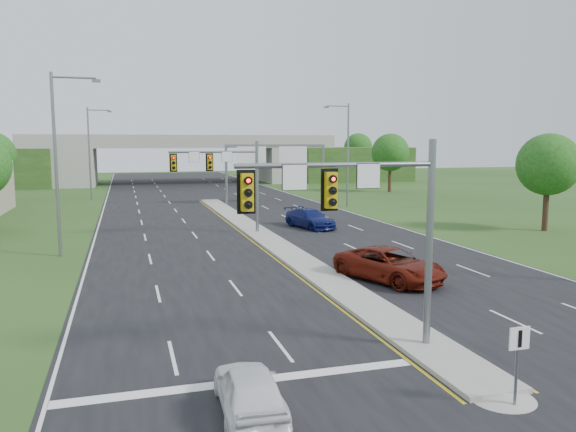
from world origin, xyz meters
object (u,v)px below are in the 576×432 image
(signal_mast_far, at_px, (227,172))
(keep_right_sign, at_px, (518,352))
(car_far_a, at_px, (390,265))
(car_white, at_px, (250,390))
(signal_mast_near, at_px, (368,212))
(overpass, at_px, (183,162))
(sign_gantry, at_px, (275,157))
(car_far_b, at_px, (310,218))

(signal_mast_far, height_order, keep_right_sign, signal_mast_far)
(signal_mast_far, height_order, car_far_a, signal_mast_far)
(car_white, bearing_deg, signal_mast_far, -96.30)
(keep_right_sign, height_order, car_white, keep_right_sign)
(signal_mast_far, relative_size, keep_right_sign, 3.18)
(signal_mast_near, relative_size, signal_mast_far, 1.00)
(overpass, xyz_separation_m, car_white, (-6.73, -82.94, -2.88))
(signal_mast_far, distance_m, keep_right_sign, 29.71)
(overpass, bearing_deg, signal_mast_far, -92.35)
(sign_gantry, bearing_deg, car_far_a, -95.87)
(keep_right_sign, xyz_separation_m, sign_gantry, (6.68, 49.45, 3.72))
(overpass, distance_m, car_far_b, 53.78)
(keep_right_sign, xyz_separation_m, car_white, (-6.73, 1.59, -0.84))
(signal_mast_near, distance_m, overpass, 80.11)
(signal_mast_near, height_order, signal_mast_far, same)
(keep_right_sign, height_order, sign_gantry, sign_gantry)
(sign_gantry, height_order, car_far_b, sign_gantry)
(car_white, height_order, car_far_b, car_far_b)
(sign_gantry, relative_size, overpass, 0.14)
(sign_gantry, bearing_deg, signal_mast_far, -114.11)
(signal_mast_near, height_order, car_white, signal_mast_near)
(signal_mast_far, height_order, car_white, signal_mast_far)
(signal_mast_near, distance_m, keep_right_sign, 5.94)
(overpass, bearing_deg, keep_right_sign, -90.00)
(keep_right_sign, height_order, car_far_a, keep_right_sign)
(overpass, bearing_deg, sign_gantry, -79.21)
(sign_gantry, distance_m, car_white, 49.92)
(signal_mast_near, xyz_separation_m, sign_gantry, (8.95, 44.99, 0.51))
(signal_mast_far, relative_size, car_far_b, 1.33)
(car_white, relative_size, car_far_b, 0.73)
(signal_mast_far, bearing_deg, car_far_b, 12.69)
(signal_mast_far, bearing_deg, overpass, 87.65)
(sign_gantry, distance_m, car_far_a, 36.68)
(signal_mast_far, relative_size, car_white, 1.82)
(signal_mast_near, xyz_separation_m, keep_right_sign, (2.26, -4.45, -3.21))
(car_far_a, bearing_deg, keep_right_sign, -124.89)
(signal_mast_near, bearing_deg, car_far_b, 75.24)
(car_far_b, bearing_deg, signal_mast_far, 176.85)
(keep_right_sign, distance_m, car_white, 6.97)
(overpass, height_order, car_far_b, overpass)
(signal_mast_far, xyz_separation_m, car_white, (-4.47, -27.87, -4.05))
(signal_mast_near, bearing_deg, sign_gantry, 78.75)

